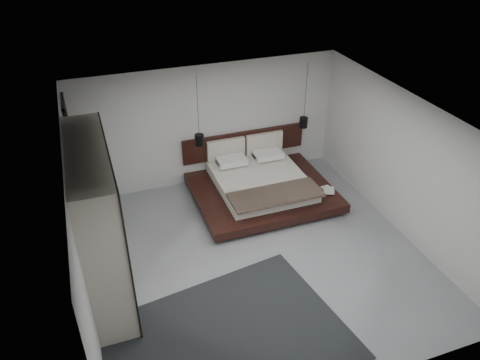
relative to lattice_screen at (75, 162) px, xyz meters
name	(u,v)px	position (x,y,z in m)	size (l,w,h in m)	color
floor	(257,256)	(2.95, -2.45, -1.30)	(6.00, 6.00, 0.00)	#909398
ceiling	(260,120)	(2.95, -2.45, 1.50)	(6.00, 6.00, 0.00)	white
wall_back	(209,125)	(2.95, 0.55, 0.10)	(6.00, 6.00, 0.00)	silver
wall_front	(349,321)	(2.95, -5.45, 0.10)	(6.00, 6.00, 0.00)	silver
wall_left	(79,230)	(-0.05, -2.45, 0.10)	(6.00, 6.00, 0.00)	silver
wall_right	(404,165)	(5.95, -2.45, 0.10)	(6.00, 6.00, 0.00)	silver
lattice_screen	(75,162)	(0.00, 0.00, 0.00)	(0.05, 0.90, 2.60)	black
bed	(260,184)	(3.77, -0.55, -1.00)	(2.99, 2.48, 1.11)	black
book_lower	(324,190)	(5.00, -1.23, -1.01)	(0.20, 0.27, 0.03)	#99724C
book_upper	(324,190)	(4.98, -1.27, -0.99)	(0.23, 0.31, 0.02)	#99724C
pendant_left	(199,140)	(2.54, -0.06, 0.09)	(0.20, 0.20, 1.54)	black
pendant_right	(303,122)	(5.00, -0.06, 0.11)	(0.19, 0.19, 1.51)	black
wardrobe	(99,223)	(0.25, -2.29, 0.04)	(0.64, 2.72, 2.67)	beige
rug	(225,342)	(1.75, -4.15, -1.29)	(3.69, 2.64, 0.02)	black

